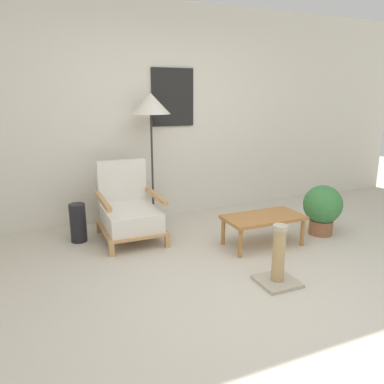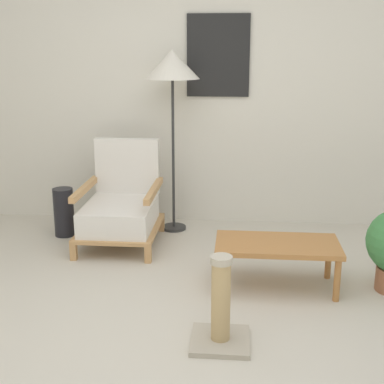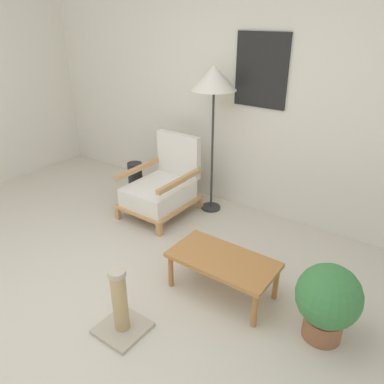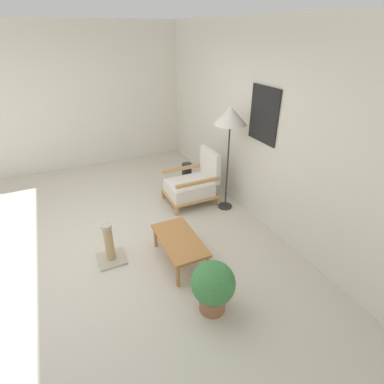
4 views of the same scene
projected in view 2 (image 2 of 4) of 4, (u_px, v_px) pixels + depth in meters
name	position (u px, v px, depth m)	size (l,w,h in m)	color
ground_plane	(164.00, 360.00, 2.89)	(14.00, 14.00, 0.00)	beige
wall_back	(199.00, 78.00, 4.87)	(8.00, 0.09, 2.70)	silver
armchair	(121.00, 207.00, 4.52)	(0.64, 0.79, 0.85)	tan
floor_lamp	(172.00, 69.00, 4.56)	(0.47, 0.47, 1.61)	#2D2D2D
coffee_table	(277.00, 248.00, 3.68)	(0.85, 0.44, 0.33)	#B2753D
vase	(64.00, 212.00, 4.72)	(0.18, 0.18, 0.43)	black
scratching_post	(221.00, 313.00, 3.00)	(0.33, 0.33, 0.53)	#B2A893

